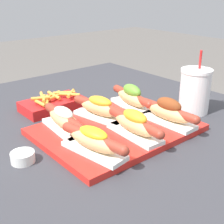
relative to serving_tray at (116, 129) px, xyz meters
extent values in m
cube|color=#333338|center=(0.03, 0.12, -0.38)|extent=(1.04, 1.15, 0.74)
cube|color=red|center=(0.00, 0.00, 0.00)|extent=(0.44, 0.34, 0.02)
cube|color=white|center=(-0.14, -0.08, 0.02)|extent=(0.09, 0.19, 0.01)
ellipsoid|color=tan|center=(-0.14, -0.08, 0.04)|extent=(0.07, 0.16, 0.04)
cylinder|color=maroon|center=(-0.14, -0.08, 0.05)|extent=(0.05, 0.19, 0.03)
sphere|color=maroon|center=(-0.13, -0.18, 0.05)|extent=(0.03, 0.03, 0.03)
sphere|color=maroon|center=(-0.16, 0.01, 0.05)|extent=(0.03, 0.03, 0.03)
ellipsoid|color=yellow|center=(-0.14, -0.08, 0.06)|extent=(0.05, 0.09, 0.03)
cube|color=white|center=(0.00, -0.08, 0.02)|extent=(0.07, 0.18, 0.01)
ellipsoid|color=tan|center=(0.00, -0.08, 0.04)|extent=(0.06, 0.16, 0.04)
cylinder|color=maroon|center=(0.00, -0.08, 0.05)|extent=(0.04, 0.19, 0.03)
sphere|color=maroon|center=(-0.01, -0.17, 0.05)|extent=(0.03, 0.03, 0.03)
sphere|color=maroon|center=(0.00, 0.02, 0.05)|extent=(0.03, 0.03, 0.03)
ellipsoid|color=gold|center=(0.00, -0.08, 0.07)|extent=(0.04, 0.09, 0.03)
cube|color=white|center=(0.14, -0.08, 0.02)|extent=(0.06, 0.18, 0.01)
ellipsoid|color=tan|center=(0.14, -0.08, 0.04)|extent=(0.05, 0.16, 0.04)
cylinder|color=maroon|center=(0.14, -0.08, 0.05)|extent=(0.03, 0.19, 0.03)
sphere|color=maroon|center=(0.14, -0.18, 0.05)|extent=(0.03, 0.03, 0.03)
sphere|color=maroon|center=(0.13, 0.02, 0.05)|extent=(0.03, 0.03, 0.03)
ellipsoid|color=brown|center=(0.14, -0.08, 0.07)|extent=(0.04, 0.09, 0.04)
cube|color=white|center=(-0.13, 0.08, 0.02)|extent=(0.08, 0.18, 0.01)
ellipsoid|color=tan|center=(-0.13, 0.08, 0.04)|extent=(0.06, 0.16, 0.04)
cylinder|color=maroon|center=(-0.13, 0.08, 0.05)|extent=(0.04, 0.19, 0.03)
sphere|color=maroon|center=(-0.14, -0.02, 0.05)|extent=(0.03, 0.03, 0.03)
sphere|color=maroon|center=(-0.12, 0.17, 0.05)|extent=(0.03, 0.03, 0.03)
ellipsoid|color=silver|center=(-0.13, 0.08, 0.06)|extent=(0.05, 0.09, 0.03)
cube|color=white|center=(0.00, 0.08, 0.02)|extent=(0.09, 0.19, 0.01)
ellipsoid|color=tan|center=(0.00, 0.08, 0.04)|extent=(0.08, 0.16, 0.04)
cylinder|color=maroon|center=(0.00, 0.08, 0.05)|extent=(0.06, 0.19, 0.03)
sphere|color=maroon|center=(0.02, -0.02, 0.05)|extent=(0.03, 0.03, 0.03)
sphere|color=maroon|center=(-0.02, 0.17, 0.05)|extent=(0.03, 0.03, 0.03)
ellipsoid|color=gold|center=(0.00, 0.08, 0.07)|extent=(0.06, 0.09, 0.03)
cube|color=white|center=(0.14, 0.08, 0.02)|extent=(0.09, 0.19, 0.01)
ellipsoid|color=tan|center=(0.14, 0.08, 0.04)|extent=(0.07, 0.16, 0.04)
cylinder|color=maroon|center=(0.14, 0.08, 0.05)|extent=(0.06, 0.19, 0.03)
sphere|color=maroon|center=(0.13, -0.01, 0.05)|extent=(0.03, 0.03, 0.03)
sphere|color=maroon|center=(0.16, 0.18, 0.05)|extent=(0.03, 0.03, 0.03)
ellipsoid|color=#5B992D|center=(0.14, 0.08, 0.07)|extent=(0.05, 0.09, 0.04)
cylinder|color=silver|center=(-0.29, 0.02, 0.00)|extent=(0.06, 0.06, 0.03)
cylinder|color=yellow|center=(-0.29, 0.02, 0.01)|extent=(0.05, 0.05, 0.01)
cylinder|color=white|center=(0.31, -0.05, 0.06)|extent=(0.10, 0.10, 0.14)
cylinder|color=white|center=(0.31, -0.05, 0.14)|extent=(0.10, 0.10, 0.01)
cylinder|color=red|center=(0.32, -0.05, 0.17)|extent=(0.01, 0.01, 0.06)
cube|color=red|center=(-0.05, 0.28, 0.01)|extent=(0.21, 0.12, 0.03)
cylinder|color=gold|center=(0.00, 0.28, 0.04)|extent=(0.07, 0.05, 0.01)
cylinder|color=gold|center=(-0.11, 0.25, 0.04)|extent=(0.01, 0.06, 0.01)
cylinder|color=gold|center=(0.01, 0.26, 0.04)|extent=(0.06, 0.06, 0.01)
cylinder|color=gold|center=(0.00, 0.25, 0.04)|extent=(0.06, 0.06, 0.01)
cylinder|color=gold|center=(-0.10, 0.27, 0.05)|extent=(0.06, 0.04, 0.01)
cylinder|color=gold|center=(-0.07, 0.31, 0.04)|extent=(0.04, 0.08, 0.01)
cylinder|color=gold|center=(-0.09, 0.27, 0.04)|extent=(0.04, 0.06, 0.01)
cylinder|color=gold|center=(-0.03, 0.31, 0.03)|extent=(0.08, 0.04, 0.01)
cylinder|color=gold|center=(-0.08, 0.27, 0.04)|extent=(0.05, 0.08, 0.01)
cylinder|color=gold|center=(-0.04, 0.29, 0.04)|extent=(0.02, 0.08, 0.01)
cylinder|color=gold|center=(-0.06, 0.27, 0.04)|extent=(0.06, 0.03, 0.01)
camera|label=1|loc=(-0.55, -0.63, 0.40)|focal=50.00mm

